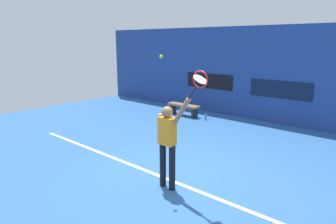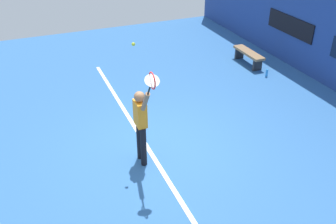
{
  "view_description": "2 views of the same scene",
  "coord_description": "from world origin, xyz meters",
  "px_view_note": "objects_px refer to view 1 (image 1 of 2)",
  "views": [
    {
      "loc": [
        4.14,
        -4.78,
        2.91
      ],
      "look_at": [
        0.03,
        -0.17,
        1.47
      ],
      "focal_mm": 32.71,
      "sensor_mm": 36.0,
      "label": 1
    },
    {
      "loc": [
        6.51,
        -2.47,
        5.05
      ],
      "look_at": [
        0.51,
        0.02,
        1.22
      ],
      "focal_mm": 39.93,
      "sensor_mm": 36.0,
      "label": 2
    }
  ],
  "objects_px": {
    "tennis_player": "(168,140)",
    "water_bottle": "(206,117)",
    "court_bench": "(183,107)",
    "tennis_ball": "(161,56)",
    "tennis_racket": "(199,81)"
  },
  "relations": [
    {
      "from": "tennis_ball",
      "to": "water_bottle",
      "type": "relative_size",
      "value": 0.28
    },
    {
      "from": "tennis_racket",
      "to": "tennis_ball",
      "type": "xyz_separation_m",
      "value": [
        -0.86,
        -0.03,
        0.39
      ]
    },
    {
      "from": "tennis_player",
      "to": "tennis_ball",
      "type": "bearing_deg",
      "value": -163.59
    },
    {
      "from": "tennis_player",
      "to": "tennis_ball",
      "type": "relative_size",
      "value": 28.24
    },
    {
      "from": "water_bottle",
      "to": "tennis_racket",
      "type": "bearing_deg",
      "value": -56.76
    },
    {
      "from": "tennis_racket",
      "to": "court_bench",
      "type": "distance_m",
      "value": 6.96
    },
    {
      "from": "tennis_player",
      "to": "tennis_ball",
      "type": "height_order",
      "value": "tennis_ball"
    },
    {
      "from": "tennis_player",
      "to": "court_bench",
      "type": "distance_m",
      "value": 6.27
    },
    {
      "from": "tennis_ball",
      "to": "court_bench",
      "type": "height_order",
      "value": "tennis_ball"
    },
    {
      "from": "tennis_player",
      "to": "water_bottle",
      "type": "height_order",
      "value": "tennis_player"
    },
    {
      "from": "tennis_racket",
      "to": "tennis_ball",
      "type": "bearing_deg",
      "value": -177.72
    },
    {
      "from": "tennis_racket",
      "to": "tennis_ball",
      "type": "distance_m",
      "value": 0.95
    },
    {
      "from": "court_bench",
      "to": "tennis_racket",
      "type": "bearing_deg",
      "value": -48.98
    },
    {
      "from": "court_bench",
      "to": "water_bottle",
      "type": "bearing_deg",
      "value": 0.0
    },
    {
      "from": "court_bench",
      "to": "tennis_ball",
      "type": "bearing_deg",
      "value": -55.22
    }
  ]
}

